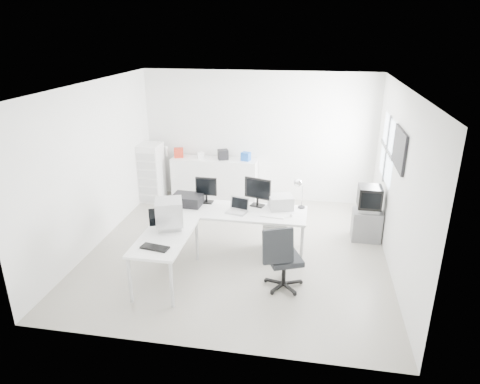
% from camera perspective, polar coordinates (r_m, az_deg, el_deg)
% --- Properties ---
extents(floor, '(5.00, 5.00, 0.01)m').
position_cam_1_polar(floor, '(7.52, -0.26, -7.67)').
color(floor, beige).
rests_on(floor, ground).
extents(ceiling, '(5.00, 5.00, 0.01)m').
position_cam_1_polar(ceiling, '(6.64, -0.31, 14.01)').
color(ceiling, white).
rests_on(ceiling, back_wall).
extents(back_wall, '(5.00, 0.02, 2.80)m').
position_cam_1_polar(back_wall, '(9.33, 2.45, 7.32)').
color(back_wall, white).
rests_on(back_wall, floor).
extents(left_wall, '(0.02, 5.00, 2.80)m').
position_cam_1_polar(left_wall, '(7.78, -18.76, 3.37)').
color(left_wall, white).
rests_on(left_wall, floor).
extents(right_wall, '(0.02, 5.00, 2.80)m').
position_cam_1_polar(right_wall, '(6.99, 20.35, 1.21)').
color(right_wall, white).
rests_on(right_wall, floor).
extents(window, '(0.02, 1.20, 1.10)m').
position_cam_1_polar(window, '(8.06, 19.03, 5.42)').
color(window, white).
rests_on(window, right_wall).
extents(wall_picture, '(0.04, 0.90, 0.60)m').
position_cam_1_polar(wall_picture, '(6.93, 20.49, 5.39)').
color(wall_picture, black).
rests_on(wall_picture, right_wall).
extents(main_desk, '(2.40, 0.80, 0.75)m').
position_cam_1_polar(main_desk, '(7.35, -0.69, -5.11)').
color(main_desk, white).
rests_on(main_desk, floor).
extents(side_desk, '(0.70, 1.40, 0.75)m').
position_cam_1_polar(side_desk, '(6.61, -9.82, -8.63)').
color(side_desk, white).
rests_on(side_desk, floor).
extents(drawer_pedestal, '(0.40, 0.50, 0.60)m').
position_cam_1_polar(drawer_pedestal, '(7.34, 4.79, -5.87)').
color(drawer_pedestal, white).
rests_on(drawer_pedestal, floor).
extents(inkjet_printer, '(0.52, 0.42, 0.18)m').
position_cam_1_polar(inkjet_printer, '(7.43, -7.02, -1.03)').
color(inkjet_printer, black).
rests_on(inkjet_printer, main_desk).
extents(lcd_monitor_small, '(0.38, 0.23, 0.47)m').
position_cam_1_polar(lcd_monitor_small, '(7.44, -4.53, 0.29)').
color(lcd_monitor_small, black).
rests_on(lcd_monitor_small, main_desk).
extents(lcd_monitor_large, '(0.51, 0.32, 0.49)m').
position_cam_1_polar(lcd_monitor_large, '(7.27, 2.36, -0.07)').
color(lcd_monitor_large, black).
rests_on(lcd_monitor_large, main_desk).
extents(laptop, '(0.44, 0.45, 0.24)m').
position_cam_1_polar(laptop, '(7.04, -0.46, -1.90)').
color(laptop, '#B7B7BA').
rests_on(laptop, main_desk).
extents(white_keyboard, '(0.41, 0.17, 0.02)m').
position_cam_1_polar(white_keyboard, '(6.97, 4.34, -3.21)').
color(white_keyboard, white).
rests_on(white_keyboard, main_desk).
extents(white_mouse, '(0.06, 0.06, 0.06)m').
position_cam_1_polar(white_mouse, '(6.99, 6.84, -3.07)').
color(white_mouse, white).
rests_on(white_mouse, main_desk).
extents(laser_printer, '(0.47, 0.44, 0.22)m').
position_cam_1_polar(laser_printer, '(7.26, 5.45, -1.34)').
color(laser_printer, '#BBBBBB').
rests_on(laser_printer, main_desk).
extents(desk_lamp, '(0.17, 0.17, 0.49)m').
position_cam_1_polar(desk_lamp, '(7.27, 8.28, -0.29)').
color(desk_lamp, silver).
rests_on(desk_lamp, main_desk).
extents(crt_monitor, '(0.48, 0.48, 0.43)m').
position_cam_1_polar(crt_monitor, '(6.56, -9.42, -3.08)').
color(crt_monitor, '#B7B7BA').
rests_on(crt_monitor, side_desk).
extents(black_keyboard, '(0.42, 0.22, 0.03)m').
position_cam_1_polar(black_keyboard, '(6.10, -11.28, -7.27)').
color(black_keyboard, black).
rests_on(black_keyboard, side_desk).
extents(office_chair, '(0.78, 0.78, 1.04)m').
position_cam_1_polar(office_chair, '(6.31, 5.96, -8.47)').
color(office_chair, '#242629').
rests_on(office_chair, floor).
extents(tv_cabinet, '(0.51, 0.42, 0.56)m').
position_cam_1_polar(tv_cabinet, '(8.09, 16.49, -4.22)').
color(tv_cabinet, slate).
rests_on(tv_cabinet, floor).
extents(crt_tv, '(0.50, 0.48, 0.45)m').
position_cam_1_polar(crt_tv, '(7.90, 16.87, -0.92)').
color(crt_tv, black).
rests_on(crt_tv, tv_cabinet).
extents(sideboard, '(1.88, 0.47, 0.94)m').
position_cam_1_polar(sideboard, '(9.51, -3.40, 1.73)').
color(sideboard, white).
rests_on(sideboard, floor).
extents(clutter_box_a, '(0.24, 0.23, 0.20)m').
position_cam_1_polar(clutter_box_a, '(9.55, -8.17, 5.21)').
color(clutter_box_a, red).
rests_on(clutter_box_a, sideboard).
extents(clutter_box_b, '(0.17, 0.16, 0.13)m').
position_cam_1_polar(clutter_box_b, '(9.42, -5.26, 4.90)').
color(clutter_box_b, white).
rests_on(clutter_box_b, sideboard).
extents(clutter_box_c, '(0.27, 0.26, 0.21)m').
position_cam_1_polar(clutter_box_c, '(9.30, -2.28, 5.01)').
color(clutter_box_c, black).
rests_on(clutter_box_c, sideboard).
extents(clutter_box_d, '(0.22, 0.20, 0.18)m').
position_cam_1_polar(clutter_box_d, '(9.21, 0.78, 4.76)').
color(clutter_box_d, blue).
rests_on(clutter_box_d, sideboard).
extents(clutter_bottle, '(0.07, 0.07, 0.22)m').
position_cam_1_polar(clutter_bottle, '(9.68, -9.80, 5.39)').
color(clutter_bottle, white).
rests_on(clutter_bottle, sideboard).
extents(filing_cabinet, '(0.45, 0.53, 1.28)m').
position_cam_1_polar(filing_cabinet, '(9.60, -11.69, 2.57)').
color(filing_cabinet, white).
rests_on(filing_cabinet, floor).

